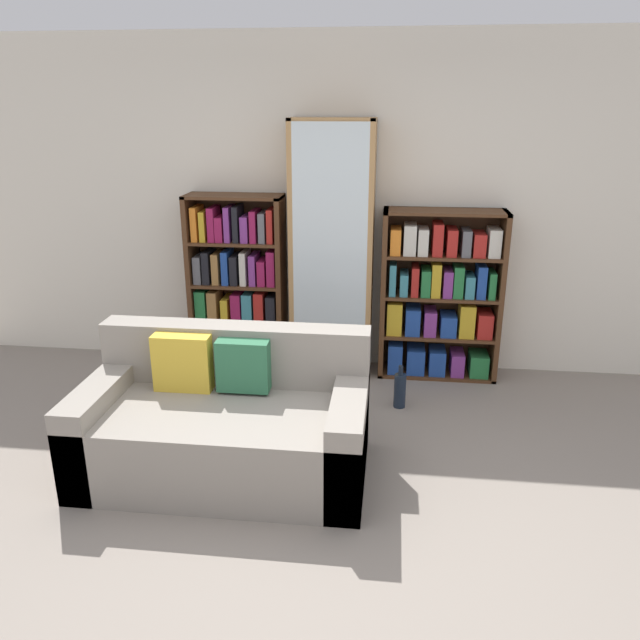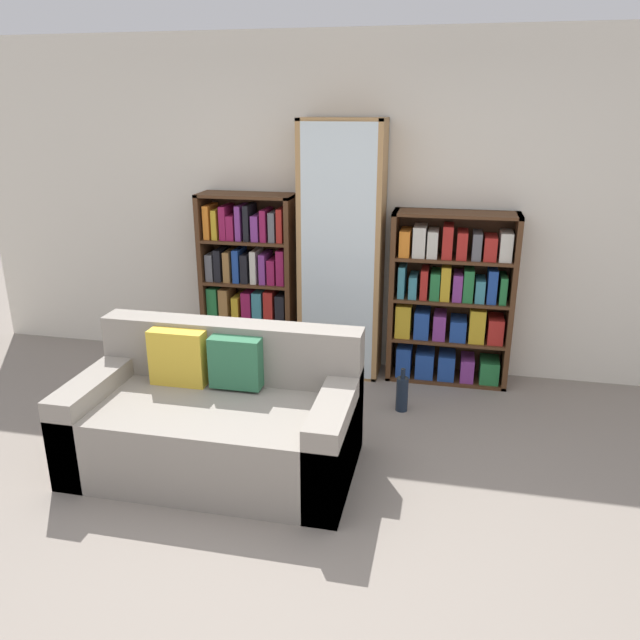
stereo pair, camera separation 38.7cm
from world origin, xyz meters
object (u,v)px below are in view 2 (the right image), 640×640
Objects in this scene: display_cabinet at (342,253)px; couch at (217,420)px; bookshelf_left at (249,284)px; bookshelf_right at (450,302)px; wine_bottle at (402,393)px.

couch is at bearing -106.99° from display_cabinet.
bookshelf_right is at bearing 0.01° from bookshelf_left.
bookshelf_left is at bearing -179.99° from bookshelf_right.
display_cabinet is 1.49× the size of bookshelf_right.
bookshelf_left is 0.71× the size of display_cabinet.
bookshelf_left is 1.62m from wine_bottle.
wine_bottle is at bearing 42.20° from couch.
bookshelf_right is 4.14× the size of wine_bottle.
couch reaches higher than wine_bottle.
display_cabinet is 6.18× the size of wine_bottle.
display_cabinet reaches higher than bookshelf_right.
bookshelf_right is at bearing 49.77° from couch.
wine_bottle is at bearing -47.64° from display_cabinet.
wine_bottle is (1.07, 0.97, -0.17)m from couch.
couch is 5.13× the size of wine_bottle.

